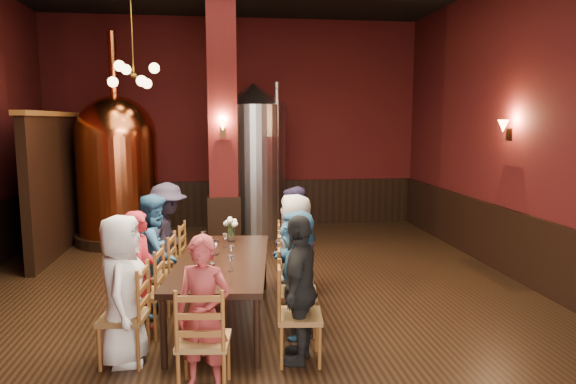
{
  "coord_description": "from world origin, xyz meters",
  "views": [
    {
      "loc": [
        -0.34,
        -6.34,
        2.33
      ],
      "look_at": [
        0.52,
        0.2,
        1.41
      ],
      "focal_mm": 32.0,
      "sensor_mm": 36.0,
      "label": 1
    }
  ],
  "objects": [
    {
      "name": "column",
      "position": [
        -0.3,
        2.8,
        2.25
      ],
      "size": [
        0.58,
        0.58,
        4.5
      ],
      "primitive_type": "cube",
      "color": "#410F0D",
      "rests_on": "ground"
    },
    {
      "name": "chair_5",
      "position": [
        0.47,
        -0.98,
        0.46
      ],
      "size": [
        0.51,
        0.51,
        0.92
      ],
      "primitive_type": null,
      "rotation": [
        0.0,
        0.0,
        1.46
      ],
      "color": "brown",
      "rests_on": "ground"
    },
    {
      "name": "wainscot_back",
      "position": [
        0.0,
        4.96,
        0.5
      ],
      "size": [
        7.9,
        0.08,
        1.0
      ],
      "primitive_type": "cube",
      "color": "black",
      "rests_on": "ground"
    },
    {
      "name": "pendant_cluster",
      "position": [
        -1.8,
        2.9,
        3.1
      ],
      "size": [
        0.9,
        0.9,
        1.7
      ],
      "primitive_type": null,
      "color": "#A57226",
      "rests_on": "room"
    },
    {
      "name": "wine_glass_2",
      "position": [
        -0.58,
        0.15,
        0.83
      ],
      "size": [
        0.07,
        0.07,
        0.17
      ],
      "primitive_type": null,
      "color": "white",
      "rests_on": "dining_table"
    },
    {
      "name": "person_0",
      "position": [
        -1.3,
        -1.46,
        0.73
      ],
      "size": [
        0.46,
        0.71,
        1.46
      ],
      "primitive_type": "imported",
      "rotation": [
        0.0,
        0.0,
        1.57
      ],
      "color": "white",
      "rests_on": "ground"
    },
    {
      "name": "chair_6",
      "position": [
        0.54,
        -0.32,
        0.46
      ],
      "size": [
        0.51,
        0.51,
        0.92
      ],
      "primitive_type": null,
      "rotation": [
        0.0,
        0.0,
        1.46
      ],
      "color": "brown",
      "rests_on": "ground"
    },
    {
      "name": "person_4",
      "position": [
        0.39,
        -1.65,
        0.73
      ],
      "size": [
        0.64,
        0.92,
        1.45
      ],
      "primitive_type": "imported",
      "rotation": [
        0.0,
        0.0,
        4.34
      ],
      "color": "black",
      "rests_on": "ground"
    },
    {
      "name": "copper_kettle",
      "position": [
        -2.29,
        3.68,
        1.44
      ],
      "size": [
        1.67,
        1.67,
        3.95
      ],
      "rotation": [
        0.0,
        0.0,
        0.02
      ],
      "color": "black",
      "rests_on": "ground"
    },
    {
      "name": "wine_glass_5",
      "position": [
        -0.41,
        -0.34,
        0.83
      ],
      "size": [
        0.07,
        0.07,
        0.17
      ],
      "primitive_type": null,
      "color": "white",
      "rests_on": "dining_table"
    },
    {
      "name": "wainscot_right",
      "position": [
        3.96,
        0.0,
        0.5
      ],
      "size": [
        0.08,
        9.9,
        1.0
      ],
      "primitive_type": "cube",
      "color": "black",
      "rests_on": "ground"
    },
    {
      "name": "wine_glass_7",
      "position": [
        -0.24,
        -0.62,
        0.83
      ],
      "size": [
        0.07,
        0.07,
        0.17
      ],
      "primitive_type": null,
      "color": "white",
      "rests_on": "dining_table"
    },
    {
      "name": "person_8",
      "position": [
        -0.52,
        -2.1,
        0.69
      ],
      "size": [
        0.59,
        0.49,
        1.38
      ],
      "primitive_type": "imported",
      "rotation": [
        0.0,
        0.0,
        5.9
      ],
      "color": "#9B3335",
      "rests_on": "ground"
    },
    {
      "name": "rose_vase",
      "position": [
        -0.22,
        0.3,
        0.96
      ],
      "size": [
        0.19,
        0.19,
        0.33
      ],
      "color": "white",
      "rests_on": "dining_table"
    },
    {
      "name": "dining_table",
      "position": [
        -0.34,
        -0.56,
        0.69
      ],
      "size": [
        1.26,
        2.5,
        0.75
      ],
      "rotation": [
        0.0,
        0.0,
        -0.11
      ],
      "color": "black",
      "rests_on": "ground"
    },
    {
      "name": "wine_glass_6",
      "position": [
        -0.58,
        -0.97,
        0.83
      ],
      "size": [
        0.07,
        0.07,
        0.17
      ],
      "primitive_type": null,
      "color": "white",
      "rests_on": "dining_table"
    },
    {
      "name": "wine_glass_3",
      "position": [
        -0.44,
        -1.33,
        0.83
      ],
      "size": [
        0.07,
        0.07,
        0.17
      ],
      "primitive_type": null,
      "color": "white",
      "rests_on": "dining_table"
    },
    {
      "name": "person_6",
      "position": [
        0.54,
        -0.32,
        0.73
      ],
      "size": [
        0.65,
        0.81,
        1.45
      ],
      "primitive_type": "imported",
      "rotation": [
        0.0,
        0.0,
        4.42
      ],
      "color": "#B6ACA0",
      "rests_on": "ground"
    },
    {
      "name": "person_5",
      "position": [
        0.47,
        -0.98,
        0.69
      ],
      "size": [
        0.42,
        1.28,
        1.38
      ],
      "primitive_type": "imported",
      "rotation": [
        0.0,
        0.0,
        4.72
      ],
      "color": "teal",
      "rests_on": "ground"
    },
    {
      "name": "chair_2",
      "position": [
        -1.15,
        -0.13,
        0.46
      ],
      "size": [
        0.51,
        0.51,
        0.92
      ],
      "primitive_type": null,
      "rotation": [
        0.0,
        0.0,
        -1.68
      ],
      "color": "brown",
      "rests_on": "ground"
    },
    {
      "name": "wine_glass_1",
      "position": [
        -0.57,
        -0.72,
        0.83
      ],
      "size": [
        0.07,
        0.07,
        0.17
      ],
      "primitive_type": null,
      "color": "white",
      "rests_on": "dining_table"
    },
    {
      "name": "person_1",
      "position": [
        -1.22,
        -0.79,
        0.69
      ],
      "size": [
        0.36,
        0.52,
        1.38
      ],
      "primitive_type": "imported",
      "rotation": [
        0.0,
        0.0,
        1.63
      ],
      "color": "maroon",
      "rests_on": "ground"
    },
    {
      "name": "chair_0",
      "position": [
        -1.3,
        -1.46,
        0.46
      ],
      "size": [
        0.51,
        0.51,
        0.92
      ],
      "primitive_type": null,
      "rotation": [
        0.0,
        0.0,
        -1.68
      ],
      "color": "brown",
      "rests_on": "ground"
    },
    {
      "name": "steel_vessel",
      "position": [
        0.32,
        3.94,
        1.53
      ],
      "size": [
        1.28,
        1.28,
        3.05
      ],
      "rotation": [
        0.0,
        0.0,
        0.01
      ],
      "color": "#B2B2B7",
      "rests_on": "ground"
    },
    {
      "name": "sconce_wall",
      "position": [
        3.9,
        0.8,
        2.2
      ],
      "size": [
        0.2,
        0.2,
        0.36
      ],
      "primitive_type": null,
      "rotation": [
        0.0,
        0.0,
        1.57
      ],
      "color": "black",
      "rests_on": "room"
    },
    {
      "name": "wine_glass_0",
      "position": [
        -0.42,
        -0.36,
        0.83
      ],
      "size": [
        0.07,
        0.07,
        0.17
      ],
      "primitive_type": null,
      "color": "white",
      "rests_on": "dining_table"
    },
    {
      "name": "wine_glass_8",
      "position": [
        -0.31,
        0.01,
        0.83
      ],
      "size": [
        0.07,
        0.07,
        0.17
      ],
      "primitive_type": null,
      "color": "white",
      "rests_on": "dining_table"
    },
    {
      "name": "chair_7",
      "position": [
        0.61,
        0.34,
        0.46
      ],
      "size": [
        0.51,
        0.51,
        0.92
      ],
      "primitive_type": null,
      "rotation": [
        0.0,
        0.0,
        1.46
      ],
      "color": "brown",
      "rests_on": "ground"
    },
    {
      "name": "chair_3",
      "position": [
        -1.07,
        0.53,
        0.46
      ],
      "size": [
        0.51,
        0.51,
        0.92
      ],
      "primitive_type": null,
      "rotation": [
        0.0,
        0.0,
        -1.68
      ],
      "color": "brown",
      "rests_on": "ground"
    },
    {
      "name": "chair_8",
      "position": [
        -0.52,
        -2.1,
        0.46
      ],
      "size": [
        0.51,
        0.51,
        0.92
      ],
      "primitive_type": null,
      "rotation": [
        0.0,
        0.0,
        3.03
      ],
      "color": "brown",
      "rests_on": "ground"
    },
    {
      "name": "person_3",
      "position": [
        -1.07,
        0.53,
        0.76
      ],
      "size": [
        0.74,
        1.07,
        1.51
      ],
      "primitive_type": "imported",
      "rotation": [
        0.0,
        0.0,
        1.38
      ],
      "color": "#211D2B",
      "rests_on": "ground"
    },
    {
      "name": "person_7",
      "position": [
        0.61,
        0.34,
        0.73
      ],
      "size": [
        0.53,
        0.78,
        1.46
      ],
      "primitive_type": "imported",
      "rotation": [
        0.0,
        0.0,
        4.44
      ],
      "color": "#241D3A",
      "rests_on": "ground"
    },
    {
      "name": "chair_1",
      "position": [
        -1.22,
        -0.79,
        0.46
      ],
      "size": [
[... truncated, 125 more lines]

